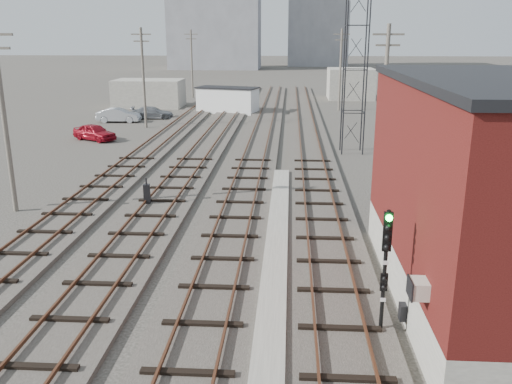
# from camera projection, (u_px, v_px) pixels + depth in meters

# --- Properties ---
(ground) EXTENTS (320.00, 320.00, 0.00)m
(ground) POSITION_uv_depth(u_px,v_px,m) (282.00, 108.00, 64.35)
(ground) COLOR #282621
(ground) RESTS_ON ground
(track_right) EXTENTS (3.20, 90.00, 0.39)m
(track_right) POSITION_uv_depth(u_px,v_px,m) (309.00, 140.00, 44.05)
(track_right) COLOR #332D28
(track_right) RESTS_ON ground
(track_mid_right) EXTENTS (3.20, 90.00, 0.39)m
(track_mid_right) POSITION_uv_depth(u_px,v_px,m) (260.00, 140.00, 44.29)
(track_mid_right) COLOR #332D28
(track_mid_right) RESTS_ON ground
(track_mid_left) EXTENTS (3.20, 90.00, 0.39)m
(track_mid_left) POSITION_uv_depth(u_px,v_px,m) (211.00, 139.00, 44.54)
(track_mid_left) COLOR #332D28
(track_mid_left) RESTS_ON ground
(track_left) EXTENTS (3.20, 90.00, 0.39)m
(track_left) POSITION_uv_depth(u_px,v_px,m) (163.00, 139.00, 44.78)
(track_left) COLOR #332D28
(track_left) RESTS_ON ground
(platform_curb) EXTENTS (0.90, 28.00, 0.26)m
(platform_curb) POSITION_uv_depth(u_px,v_px,m) (275.00, 265.00, 20.22)
(platform_curb) COLOR gray
(platform_curb) RESTS_ON ground
(brick_building) EXTENTS (6.54, 12.20, 7.22)m
(brick_building) POSITION_uv_depth(u_px,v_px,m) (498.00, 194.00, 16.89)
(brick_building) COLOR gray
(brick_building) RESTS_ON ground
(lattice_tower) EXTENTS (1.60, 1.60, 15.00)m
(lattice_tower) POSITION_uv_depth(u_px,v_px,m) (356.00, 48.00, 37.96)
(lattice_tower) COLOR black
(lattice_tower) RESTS_ON ground
(utility_pole_left_a) EXTENTS (1.80, 0.24, 9.00)m
(utility_pole_left_a) POSITION_uv_depth(u_px,v_px,m) (4.00, 114.00, 25.44)
(utility_pole_left_a) COLOR #595147
(utility_pole_left_a) RESTS_ON ground
(utility_pole_left_b) EXTENTS (1.80, 0.24, 9.00)m
(utility_pole_left_b) POSITION_uv_depth(u_px,v_px,m) (143.00, 75.00, 49.39)
(utility_pole_left_b) COLOR #595147
(utility_pole_left_b) RESTS_ON ground
(utility_pole_left_c) EXTENTS (1.80, 0.24, 9.00)m
(utility_pole_left_c) POSITION_uv_depth(u_px,v_px,m) (192.00, 62.00, 73.34)
(utility_pole_left_c) COLOR #595147
(utility_pole_left_c) RESTS_ON ground
(utility_pole_right_a) EXTENTS (1.80, 0.24, 9.00)m
(utility_pole_right_a) POSITION_uv_depth(u_px,v_px,m) (384.00, 98.00, 31.95)
(utility_pole_right_a) COLOR #595147
(utility_pole_right_a) RESTS_ON ground
(utility_pole_right_b) EXTENTS (1.80, 0.24, 9.00)m
(utility_pole_right_b) POSITION_uv_depth(u_px,v_px,m) (340.00, 68.00, 60.69)
(utility_pole_right_b) COLOR #595147
(utility_pole_right_b) RESTS_ON ground
(apartment_left) EXTENTS (22.00, 14.00, 30.00)m
(apartment_left) POSITION_uv_depth(u_px,v_px,m) (215.00, 6.00, 133.08)
(apartment_left) COLOR gray
(apartment_left) RESTS_ON ground
(apartment_right) EXTENTS (16.00, 12.00, 26.00)m
(apartment_right) POSITION_uv_depth(u_px,v_px,m) (318.00, 16.00, 146.43)
(apartment_right) COLOR gray
(apartment_right) RESTS_ON ground
(shed_left) EXTENTS (8.00, 5.00, 3.20)m
(shed_left) POSITION_uv_depth(u_px,v_px,m) (149.00, 93.00, 64.87)
(shed_left) COLOR gray
(shed_left) RESTS_ON ground
(shed_right) EXTENTS (6.00, 6.00, 4.00)m
(shed_right) POSITION_uv_depth(u_px,v_px,m) (351.00, 84.00, 72.82)
(shed_right) COLOR gray
(shed_right) RESTS_ON ground
(signal_mast) EXTENTS (0.40, 0.41, 3.81)m
(signal_mast) POSITION_uv_depth(u_px,v_px,m) (385.00, 265.00, 15.16)
(signal_mast) COLOR gray
(signal_mast) RESTS_ON ground
(switch_stand) EXTENTS (0.37, 0.37, 1.40)m
(switch_stand) POSITION_uv_depth(u_px,v_px,m) (147.00, 194.00, 27.23)
(switch_stand) COLOR black
(switch_stand) RESTS_ON ground
(site_trailer) EXTENTS (7.24, 4.66, 2.82)m
(site_trailer) POSITION_uv_depth(u_px,v_px,m) (228.00, 100.00, 59.90)
(site_trailer) COLOR white
(site_trailer) RESTS_ON ground
(car_red) EXTENTS (4.21, 3.31, 1.34)m
(car_red) POSITION_uv_depth(u_px,v_px,m) (95.00, 132.00, 44.43)
(car_red) COLOR maroon
(car_red) RESTS_ON ground
(car_silver) EXTENTS (4.32, 1.71, 1.40)m
(car_silver) POSITION_uv_depth(u_px,v_px,m) (119.00, 115.00, 53.57)
(car_silver) COLOR #AAAEB2
(car_silver) RESTS_ON ground
(car_grey) EXTENTS (4.48, 2.29, 1.24)m
(car_grey) POSITION_uv_depth(u_px,v_px,m) (152.00, 113.00, 55.83)
(car_grey) COLOR gray
(car_grey) RESTS_ON ground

